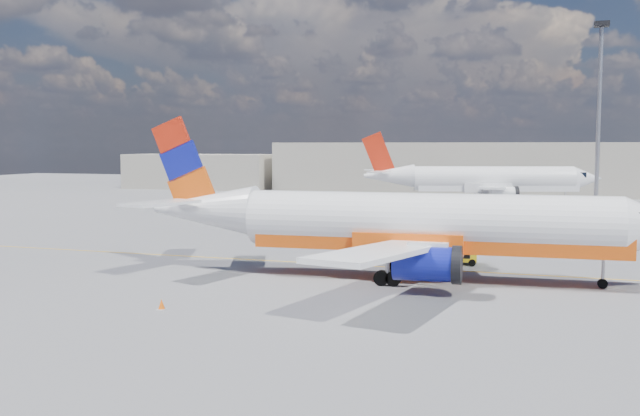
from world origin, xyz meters
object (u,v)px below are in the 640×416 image
(main_jet, at_px, (410,224))
(gse_tug, at_px, (457,252))
(traffic_cone, at_px, (162,304))
(second_jet, at_px, (486,180))

(main_jet, bearing_deg, gse_tug, 69.22)
(main_jet, bearing_deg, traffic_cone, -134.04)
(second_jet, bearing_deg, traffic_cone, -114.04)
(main_jet, distance_m, traffic_cone, 14.77)
(main_jet, xyz_separation_m, traffic_cone, (-9.45, -10.98, -2.89))
(gse_tug, bearing_deg, traffic_cone, -128.42)
(main_jet, height_order, gse_tug, main_jet)
(second_jet, distance_m, traffic_cone, 65.75)
(gse_tug, bearing_deg, main_jet, -112.19)
(traffic_cone, bearing_deg, second_jet, 82.28)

